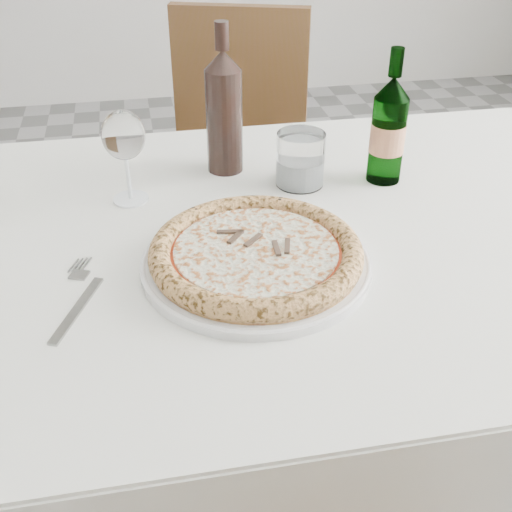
# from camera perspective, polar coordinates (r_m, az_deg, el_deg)

# --- Properties ---
(dining_table) EXTENTS (1.56, 0.93, 0.76)m
(dining_table) POSITION_cam_1_polar(r_m,az_deg,el_deg) (1.10, -1.01, -1.61)
(dining_table) COLOR brown
(dining_table) RESTS_ON floor
(chair_far) EXTENTS (0.48, 0.48, 0.93)m
(chair_far) POSITION_cam_1_polar(r_m,az_deg,el_deg) (1.85, -1.75, 8.67)
(chair_far) COLOR brown
(chair_far) RESTS_ON floor
(plate) EXTENTS (0.35, 0.35, 0.02)m
(plate) POSITION_cam_1_polar(r_m,az_deg,el_deg) (0.96, -0.00, -0.56)
(plate) COLOR white
(plate) RESTS_ON dining_table
(pizza) EXTENTS (0.32, 0.32, 0.03)m
(pizza) POSITION_cam_1_polar(r_m,az_deg,el_deg) (0.95, -0.00, 0.32)
(pizza) COLOR tan
(pizza) RESTS_ON plate
(fork) EXTENTS (0.07, 0.21, 0.00)m
(fork) POSITION_cam_1_polar(r_m,az_deg,el_deg) (0.94, -15.56, -3.65)
(fork) COLOR gray
(fork) RESTS_ON dining_table
(wine_glass) EXTENTS (0.07, 0.07, 0.17)m
(wine_glass) POSITION_cam_1_polar(r_m,az_deg,el_deg) (1.12, -11.69, 10.27)
(wine_glass) COLOR white
(wine_glass) RESTS_ON dining_table
(tumbler) EXTENTS (0.09, 0.09, 0.10)m
(tumbler) POSITION_cam_1_polar(r_m,az_deg,el_deg) (1.19, 3.96, 8.27)
(tumbler) COLOR white
(tumbler) RESTS_ON dining_table
(beer_bottle) EXTENTS (0.06, 0.06, 0.25)m
(beer_bottle) POSITION_cam_1_polar(r_m,az_deg,el_deg) (1.21, 11.68, 10.91)
(beer_bottle) COLOR #286227
(beer_bottle) RESTS_ON dining_table
(wine_bottle) EXTENTS (0.07, 0.07, 0.28)m
(wine_bottle) POSITION_cam_1_polar(r_m,az_deg,el_deg) (1.22, -2.87, 12.79)
(wine_bottle) COLOR black
(wine_bottle) RESTS_ON dining_table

